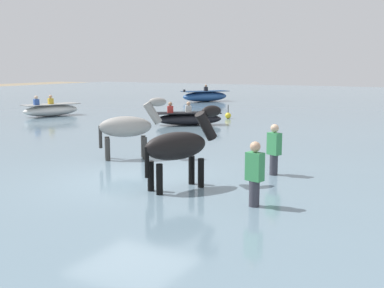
% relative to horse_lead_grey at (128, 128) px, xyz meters
% --- Properties ---
extents(ground_plane, '(120.00, 120.00, 0.00)m').
position_rel_horse_lead_grey_xyz_m(ground_plane, '(1.63, -2.13, -1.26)').
color(ground_plane, '#84755B').
extents(water_surface, '(90.00, 90.00, 0.38)m').
position_rel_horse_lead_grey_xyz_m(water_surface, '(1.63, 7.87, -1.07)').
color(water_surface, slate).
rests_on(water_surface, ground).
extents(horse_lead_grey, '(1.70, 1.53, 2.13)m').
position_rel_horse_lead_grey_xyz_m(horse_lead_grey, '(0.00, 0.00, 0.00)').
color(horse_lead_grey, gray).
rests_on(horse_lead_grey, ground).
extents(horse_trailing_black, '(1.21, 1.91, 2.15)m').
position_rel_horse_lead_grey_xyz_m(horse_trailing_black, '(3.00, -2.26, 0.02)').
color(horse_trailing_black, black).
rests_on(horse_trailing_black, ground).
extents(boat_mid_outer, '(2.97, 2.53, 1.05)m').
position_rel_horse_lead_grey_xyz_m(boat_mid_outer, '(-2.38, 7.79, -0.58)').
color(boat_mid_outer, black).
rests_on(boat_mid_outer, water_surface).
extents(boat_far_inshore, '(3.14, 3.74, 1.26)m').
position_rel_horse_lead_grey_xyz_m(boat_far_inshore, '(-8.34, 21.00, -0.49)').
color(boat_far_inshore, '#28518E').
rests_on(boat_far_inshore, water_surface).
extents(boat_distant_west, '(2.04, 3.25, 1.12)m').
position_rel_horse_lead_grey_xyz_m(boat_distant_west, '(-10.71, 7.74, -0.55)').
color(boat_distant_west, silver).
rests_on(boat_distant_west, water_surface).
extents(person_spectator_far, '(0.37, 0.31, 1.63)m').
position_rel_horse_lead_grey_xyz_m(person_spectator_far, '(4.35, 0.01, -0.39)').
color(person_spectator_far, '#383842').
rests_on(person_spectator_far, ground).
extents(person_wading_mid, '(0.36, 0.27, 1.63)m').
position_rel_horse_lead_grey_xyz_m(person_wading_mid, '(4.93, -2.74, -0.39)').
color(person_wading_mid, '#383842').
rests_on(person_wading_mid, ground).
extents(channel_buoy, '(0.30, 0.30, 0.70)m').
position_rel_horse_lead_grey_xyz_m(channel_buoy, '(-1.94, 11.11, -0.72)').
color(channel_buoy, yellow).
rests_on(channel_buoy, water_surface).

